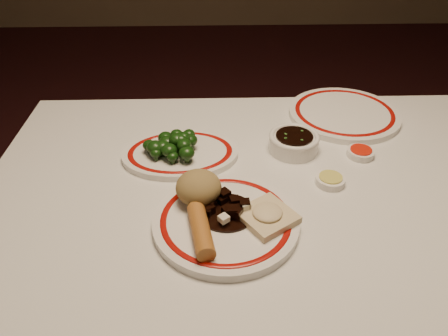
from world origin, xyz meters
TOP-DOWN VIEW (x-y plane):
  - dining_table at (0.00, 0.00)m, footprint 1.20×0.90m
  - main_plate at (-0.08, -0.09)m, footprint 0.31×0.31m
  - rice_mound at (-0.13, -0.03)m, footprint 0.09×0.09m
  - spring_roll at (-0.13, -0.14)m, footprint 0.05×0.13m
  - fried_wonton at (-0.00, -0.09)m, footprint 0.13×0.13m
  - stirfry_heap at (-0.08, -0.07)m, footprint 0.11×0.11m
  - broccoli_plate at (-0.18, 0.15)m, footprint 0.28×0.25m
  - broccoli_pile at (-0.19, 0.14)m, footprint 0.13×0.11m
  - soy_bowl at (0.09, 0.17)m, footprint 0.12×0.12m
  - sweet_sour_dish at (0.24, 0.14)m, footprint 0.06×0.06m
  - mustard_dish at (0.15, 0.04)m, footprint 0.06×0.06m
  - far_plate at (0.25, 0.33)m, footprint 0.31×0.31m

SIDE VIEW (x-z plane):
  - dining_table at x=0.00m, z-range 0.28..1.03m
  - sweet_sour_dish at x=0.24m, z-range 0.75..0.77m
  - mustard_dish at x=0.15m, z-range 0.75..0.77m
  - broccoli_plate at x=-0.18m, z-range 0.75..0.77m
  - far_plate at x=0.25m, z-range 0.75..0.77m
  - main_plate at x=-0.08m, z-range 0.75..0.77m
  - soy_bowl at x=0.09m, z-range 0.75..0.79m
  - stirfry_heap at x=-0.08m, z-range 0.76..0.79m
  - fried_wonton at x=0.00m, z-range 0.77..0.79m
  - spring_roll at x=-0.13m, z-range 0.77..0.80m
  - broccoli_pile at x=-0.19m, z-range 0.76..0.81m
  - rice_mound at x=-0.13m, z-range 0.77..0.83m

